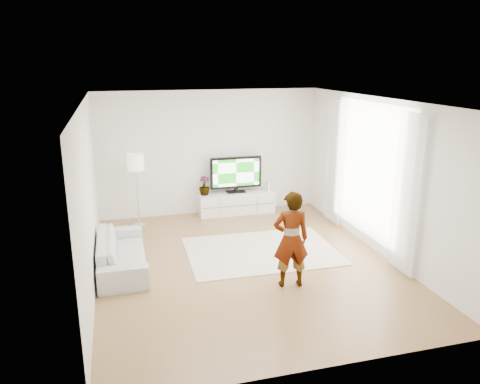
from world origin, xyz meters
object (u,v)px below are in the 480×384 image
object	(u,v)px
television	(236,173)
player	(291,239)
rug	(261,251)
floor_lamp	(136,165)
sofa	(122,252)
media_console	(236,203)

from	to	relation	value
television	player	distance (m)	3.77
rug	player	size ratio (longest dim) A/B	1.79
floor_lamp	sofa	bearing A→B (deg)	-100.95
sofa	television	bearing A→B (deg)	-47.31
floor_lamp	television	bearing A→B (deg)	8.04
rug	sofa	xyz separation A→B (m)	(-2.51, -0.06, 0.28)
media_console	rug	distance (m)	2.33
media_console	player	bearing A→B (deg)	-91.71
player	sofa	bearing A→B (deg)	-20.74
rug	television	bearing A→B (deg)	86.88
media_console	sofa	distance (m)	3.55
rug	floor_lamp	bearing A→B (deg)	135.97
television	sofa	distance (m)	3.63
media_console	floor_lamp	xyz separation A→B (m)	(-2.23, -0.29, 1.07)
player	rug	bearing A→B (deg)	-81.87
media_console	floor_lamp	distance (m)	2.49
television	floor_lamp	xyz separation A→B (m)	(-2.23, -0.31, 0.38)
television	floor_lamp	world-z (taller)	floor_lamp
sofa	rug	bearing A→B (deg)	-88.31
rug	sofa	size ratio (longest dim) A/B	1.37
rug	player	bearing A→B (deg)	-89.34
media_console	television	world-z (taller)	television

